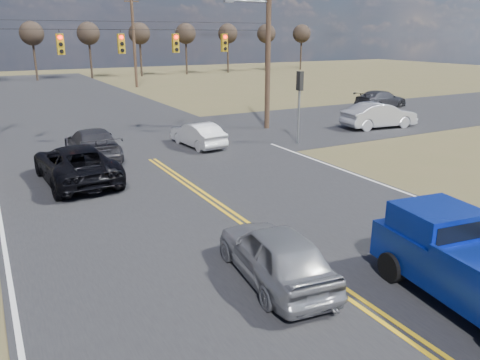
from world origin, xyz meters
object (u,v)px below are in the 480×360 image
white_car_queue (198,135)px  cross_car_east_far (381,99)px  dgrey_car_queue (93,144)px  black_suv (76,164)px  cross_car_east_near (379,115)px  silver_suv (275,253)px  pickup_truck (472,267)px

white_car_queue → cross_car_east_far: size_ratio=0.80×
dgrey_car_queue → cross_car_east_far: dgrey_car_queue is taller
black_suv → cross_car_east_near: (19.22, 2.65, 0.03)m
silver_suv → pickup_truck: bearing=142.9°
cross_car_east_near → cross_car_east_far: (6.32, 6.18, -0.10)m
white_car_queue → cross_car_east_far: bearing=-169.2°
dgrey_car_queue → cross_car_east_far: 24.73m
dgrey_car_queue → cross_car_east_near: bearing=179.1°
black_suv → pickup_truck: bearing=110.4°
silver_suv → black_suv: size_ratio=0.75×
silver_suv → cross_car_east_far: bearing=-132.8°
white_car_queue → dgrey_car_queue: dgrey_car_queue is taller
silver_suv → cross_car_east_near: size_ratio=0.85×
cross_car_east_far → silver_suv: bearing=123.6°
white_car_queue → dgrey_car_queue: (-5.51, 0.00, 0.10)m
white_car_queue → cross_car_east_near: bearing=171.0°
pickup_truck → cross_car_east_near: bearing=58.1°
pickup_truck → cross_car_east_near: pickup_truck is taller
pickup_truck → black_suv: size_ratio=0.95×
black_suv → cross_car_east_near: bearing=-175.0°
black_suv → white_car_queue: bearing=-156.4°
dgrey_car_queue → cross_car_east_far: bearing=-165.8°
black_suv → dgrey_car_queue: (1.40, 3.44, -0.03)m
pickup_truck → dgrey_car_queue: size_ratio=1.03×
pickup_truck → dgrey_car_queue: (-4.45, 17.04, -0.18)m
silver_suv → white_car_queue: 14.64m
black_suv → cross_car_east_far: (25.54, 8.82, -0.06)m
black_suv → cross_car_east_far: 27.02m
white_car_queue → dgrey_car_queue: bearing=-5.3°
dgrey_car_queue → white_car_queue: bearing=-178.3°
cross_car_east_near → pickup_truck: bearing=147.0°
black_suv → silver_suv: bearing=101.5°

